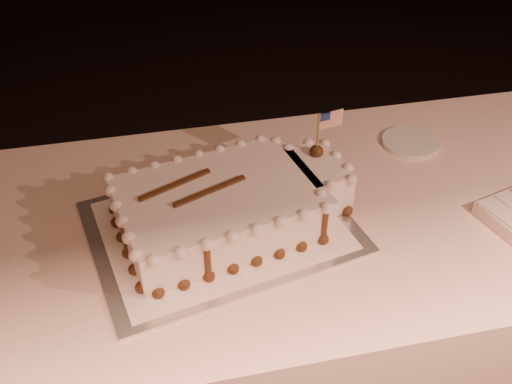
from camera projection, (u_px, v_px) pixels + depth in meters
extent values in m
cube|color=#FFD5C5|center=(320.00, 309.00, 1.56)|extent=(2.40, 0.80, 0.75)
cube|color=silver|center=(221.00, 227.00, 1.26)|extent=(0.63, 0.53, 0.01)
cube|color=white|center=(221.00, 225.00, 1.26)|extent=(0.57, 0.47, 0.00)
cube|color=white|center=(220.00, 208.00, 1.23)|extent=(0.47, 0.36, 0.10)
cube|color=white|center=(317.00, 180.00, 1.30)|extent=(0.13, 0.18, 0.10)
sphere|color=#542E15|center=(158.00, 293.00, 1.10)|extent=(0.03, 0.03, 0.03)
sphere|color=#542E15|center=(184.00, 284.00, 1.11)|extent=(0.03, 0.03, 0.03)
sphere|color=#542E15|center=(209.00, 276.00, 1.13)|extent=(0.03, 0.03, 0.03)
sphere|color=#542E15|center=(233.00, 268.00, 1.15)|extent=(0.03, 0.03, 0.03)
sphere|color=#542E15|center=(256.00, 261.00, 1.16)|extent=(0.03, 0.03, 0.03)
sphere|color=#542E15|center=(279.00, 253.00, 1.18)|extent=(0.03, 0.03, 0.03)
sphere|color=#542E15|center=(301.00, 246.00, 1.20)|extent=(0.03, 0.03, 0.03)
sphere|color=#542E15|center=(323.00, 239.00, 1.21)|extent=(0.03, 0.03, 0.03)
sphere|color=#542E15|center=(318.00, 226.00, 1.25)|extent=(0.03, 0.03, 0.03)
sphere|color=#542E15|center=(327.00, 217.00, 1.27)|extent=(0.03, 0.03, 0.03)
sphere|color=#542E15|center=(347.00, 210.00, 1.29)|extent=(0.03, 0.03, 0.03)
sphere|color=#542E15|center=(344.00, 199.00, 1.32)|extent=(0.03, 0.03, 0.03)
sphere|color=#542E15|center=(332.00, 186.00, 1.35)|extent=(0.03, 0.03, 0.03)
sphere|color=#542E15|center=(322.00, 174.00, 1.39)|extent=(0.03, 0.03, 0.03)
sphere|color=#542E15|center=(306.00, 174.00, 1.39)|extent=(0.03, 0.03, 0.03)
sphere|color=#542E15|center=(287.00, 179.00, 1.38)|extent=(0.03, 0.03, 0.03)
sphere|color=#542E15|center=(275.00, 172.00, 1.40)|extent=(0.03, 0.03, 0.03)
sphere|color=#542E15|center=(260.00, 170.00, 1.41)|extent=(0.03, 0.03, 0.03)
sphere|color=#542E15|center=(241.00, 175.00, 1.39)|extent=(0.03, 0.03, 0.03)
sphere|color=#542E15|center=(221.00, 180.00, 1.37)|extent=(0.03, 0.03, 0.03)
sphere|color=#542E15|center=(201.00, 186.00, 1.36)|extent=(0.03, 0.03, 0.03)
sphere|color=#542E15|center=(180.00, 191.00, 1.34)|extent=(0.03, 0.03, 0.03)
sphere|color=#542E15|center=(159.00, 197.00, 1.32)|extent=(0.03, 0.03, 0.03)
sphere|color=#542E15|center=(137.00, 203.00, 1.31)|extent=(0.03, 0.03, 0.03)
sphere|color=#542E15|center=(114.00, 209.00, 1.29)|extent=(0.03, 0.03, 0.03)
sphere|color=#542E15|center=(117.00, 222.00, 1.26)|extent=(0.03, 0.03, 0.03)
sphere|color=#542E15|center=(122.00, 237.00, 1.22)|extent=(0.03, 0.03, 0.03)
sphere|color=#542E15|center=(128.00, 253.00, 1.18)|extent=(0.03, 0.03, 0.03)
sphere|color=#542E15|center=(135.00, 270.00, 1.15)|extent=(0.03, 0.03, 0.03)
sphere|color=#542E15|center=(141.00, 287.00, 1.11)|extent=(0.03, 0.03, 0.03)
sphere|color=white|center=(153.00, 261.00, 1.04)|extent=(0.03, 0.03, 0.03)
sphere|color=white|center=(180.00, 252.00, 1.06)|extent=(0.03, 0.03, 0.03)
sphere|color=white|center=(206.00, 244.00, 1.08)|extent=(0.03, 0.03, 0.03)
sphere|color=white|center=(232.00, 237.00, 1.09)|extent=(0.03, 0.03, 0.03)
sphere|color=white|center=(256.00, 229.00, 1.11)|extent=(0.03, 0.03, 0.03)
sphere|color=white|center=(280.00, 222.00, 1.12)|extent=(0.03, 0.03, 0.03)
sphere|color=white|center=(304.00, 215.00, 1.14)|extent=(0.03, 0.03, 0.03)
sphere|color=white|center=(326.00, 208.00, 1.16)|extent=(0.03, 0.03, 0.03)
sphere|color=white|center=(320.00, 195.00, 1.19)|extent=(0.03, 0.03, 0.03)
sphere|color=white|center=(330.00, 186.00, 1.21)|extent=(0.03, 0.03, 0.03)
sphere|color=white|center=(351.00, 180.00, 1.23)|extent=(0.03, 0.03, 0.03)
sphere|color=white|center=(348.00, 169.00, 1.26)|extent=(0.03, 0.03, 0.03)
sphere|color=white|center=(336.00, 156.00, 1.30)|extent=(0.03, 0.03, 0.03)
sphere|color=white|center=(324.00, 144.00, 1.34)|extent=(0.03, 0.03, 0.03)
sphere|color=white|center=(308.00, 144.00, 1.34)|extent=(0.03, 0.03, 0.03)
sphere|color=white|center=(288.00, 149.00, 1.32)|extent=(0.03, 0.03, 0.03)
sphere|color=white|center=(276.00, 142.00, 1.34)|extent=(0.03, 0.03, 0.03)
sphere|color=white|center=(260.00, 140.00, 1.35)|extent=(0.03, 0.03, 0.03)
sphere|color=white|center=(240.00, 145.00, 1.33)|extent=(0.03, 0.03, 0.03)
sphere|color=white|center=(220.00, 150.00, 1.32)|extent=(0.03, 0.03, 0.03)
sphere|color=white|center=(198.00, 156.00, 1.30)|extent=(0.03, 0.03, 0.03)
sphere|color=white|center=(177.00, 161.00, 1.28)|extent=(0.03, 0.03, 0.03)
sphere|color=white|center=(154.00, 167.00, 1.27)|extent=(0.03, 0.03, 0.03)
sphere|color=white|center=(132.00, 172.00, 1.25)|extent=(0.03, 0.03, 0.03)
sphere|color=white|center=(108.00, 178.00, 1.23)|extent=(0.03, 0.03, 0.03)
sphere|color=white|center=(110.00, 191.00, 1.20)|extent=(0.03, 0.03, 0.03)
sphere|color=white|center=(116.00, 206.00, 1.16)|extent=(0.03, 0.03, 0.03)
sphere|color=white|center=(122.00, 221.00, 1.13)|extent=(0.03, 0.03, 0.03)
sphere|color=white|center=(128.00, 238.00, 1.09)|extent=(0.03, 0.03, 0.03)
sphere|color=white|center=(135.00, 255.00, 1.05)|extent=(0.03, 0.03, 0.03)
cylinder|color=#542E15|center=(208.00, 261.00, 1.10)|extent=(0.01, 0.01, 0.09)
sphere|color=#542E15|center=(209.00, 275.00, 1.13)|extent=(0.02, 0.02, 0.02)
cylinder|color=#542E15|center=(324.00, 225.00, 1.19)|extent=(0.01, 0.01, 0.09)
sphere|color=#542E15|center=(323.00, 239.00, 1.21)|extent=(0.02, 0.02, 0.02)
cylinder|color=#542E15|center=(334.00, 172.00, 1.33)|extent=(0.01, 0.01, 0.09)
sphere|color=#542E15|center=(333.00, 186.00, 1.35)|extent=(0.02, 0.02, 0.02)
cylinder|color=#542E15|center=(260.00, 156.00, 1.38)|extent=(0.01, 0.01, 0.09)
sphere|color=#542E15|center=(260.00, 169.00, 1.40)|extent=(0.02, 0.02, 0.02)
cylinder|color=#542E15|center=(157.00, 183.00, 1.30)|extent=(0.01, 0.01, 0.09)
sphere|color=#542E15|center=(159.00, 196.00, 1.32)|extent=(0.02, 0.02, 0.02)
cylinder|color=#542E15|center=(125.00, 238.00, 1.16)|extent=(0.01, 0.01, 0.09)
sphere|color=#542E15|center=(128.00, 252.00, 1.18)|extent=(0.02, 0.02, 0.02)
cube|color=#542E15|center=(175.00, 184.00, 1.21)|extent=(0.16, 0.08, 0.01)
cube|color=#542E15|center=(210.00, 191.00, 1.19)|extent=(0.16, 0.07, 0.01)
sphere|color=#542E15|center=(316.00, 152.00, 1.29)|extent=(0.03, 0.03, 0.03)
cylinder|color=#A87F48|center=(318.00, 138.00, 1.27)|extent=(0.00, 0.00, 0.12)
cube|color=red|center=(331.00, 119.00, 1.25)|extent=(0.06, 0.01, 0.04)
cube|color=navy|center=(325.00, 117.00, 1.24)|extent=(0.02, 0.01, 0.02)
cube|color=white|center=(505.00, 221.00, 1.23)|extent=(0.05, 0.14, 0.01)
cylinder|color=white|center=(410.00, 142.00, 1.52)|extent=(0.15, 0.15, 0.01)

